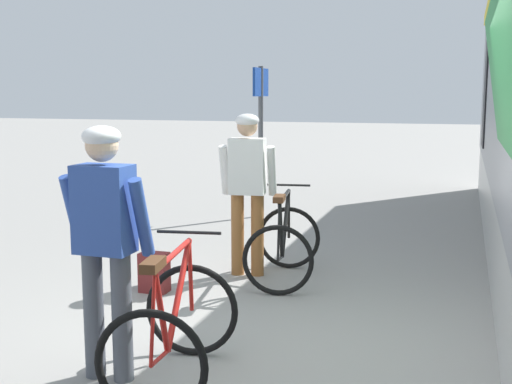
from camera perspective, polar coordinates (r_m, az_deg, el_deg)
ground_plane at (r=4.98m, az=3.74°, el=-14.65°), size 80.00×80.00×0.00m
cyclist_near_in_blue at (r=4.50m, az=-13.17°, el=-3.30°), size 0.61×0.31×1.76m
cyclist_far_in_white at (r=6.96m, az=-0.76°, el=1.10°), size 0.64×0.36×1.76m
bicycle_near_red at (r=4.49m, az=-7.30°, el=-11.85°), size 0.88×1.17×0.99m
bicycle_far_black at (r=6.84m, az=2.45°, el=-4.60°), size 0.87×1.17×0.99m
backpack_on_platform at (r=6.60m, az=-8.95°, el=-7.01°), size 0.28×0.18×0.40m
platform_sign_post at (r=10.33m, az=0.42°, el=6.73°), size 0.08×0.70×2.40m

